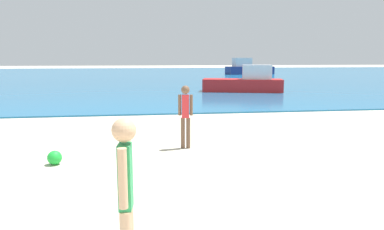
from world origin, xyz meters
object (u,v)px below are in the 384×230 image
person_standing (126,195)px  boat_far (248,69)px  person_distant (185,113)px  boat_near (245,82)px  beach_ball (55,158)px

person_standing → boat_far: (13.72, 41.30, -0.16)m
person_distant → boat_near: size_ratio=0.30×
person_standing → boat_near: boat_near is taller
person_distant → boat_near: bearing=76.7°
person_standing → boat_near: size_ratio=0.32×
person_standing → beach_ball: bearing=-153.1°
person_standing → beach_ball: person_standing is taller
boat_near → boat_far: (7.12, 22.88, 0.14)m
boat_far → beach_ball: bearing=-121.5°
person_distant → boat_near: (5.41, 13.23, -0.23)m
boat_near → beach_ball: bearing=74.8°
person_standing → boat_near: (6.60, 18.42, -0.30)m
boat_near → boat_far: bearing=-92.4°
person_standing → boat_far: 43.52m
boat_far → person_standing: bearing=-117.4°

